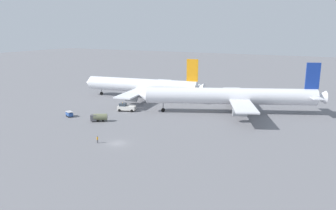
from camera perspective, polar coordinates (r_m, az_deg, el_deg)
name	(u,v)px	position (r m, az deg, el deg)	size (l,w,h in m)	color
ground_plane	(118,143)	(82.80, -8.63, -6.48)	(600.00, 600.00, 0.00)	slate
airliner_at_gate_left	(142,86)	(133.92, -4.41, 3.31)	(51.26, 44.61, 16.17)	white
airliner_being_pushed	(232,96)	(111.03, 10.83, 1.47)	(57.45, 38.94, 16.86)	silver
pushback_tug	(126,107)	(113.80, -7.19, -0.40)	(9.19, 4.60, 2.94)	white
gse_baggage_cart_trailing	(69,114)	(110.15, -16.52, -1.50)	(3.14, 2.59, 1.71)	#2D5199
gse_fuel_bowser_stubby	(99,117)	(102.28, -11.77, -2.05)	(5.18, 4.10, 2.40)	#666B4C
ground_crew_marshaller_foreground	(97,140)	(83.52, -11.99, -5.80)	(0.36, 0.36, 1.72)	#4C4C51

